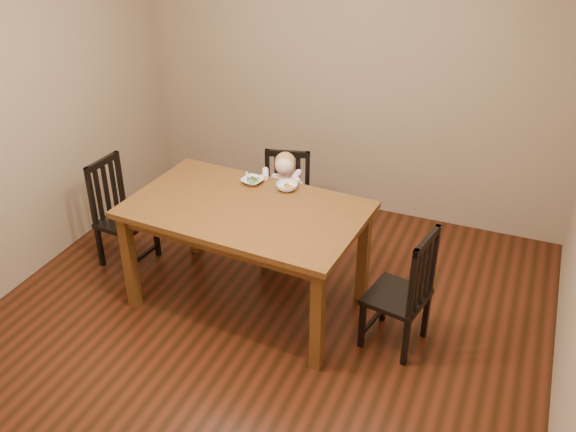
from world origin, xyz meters
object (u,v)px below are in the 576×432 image
at_px(dining_table, 246,219).
at_px(bowl_veg, 287,186).
at_px(chair_left, 120,214).
at_px(chair_right, 404,293).
at_px(chair_child, 285,208).
at_px(bowl_peas, 252,181).
at_px(toddler, 285,197).

distance_m(dining_table, bowl_veg, 0.41).
distance_m(chair_left, bowl_veg, 1.46).
bearing_deg(bowl_veg, chair_right, -21.08).
height_order(chair_child, bowl_veg, chair_child).
height_order(chair_child, chair_left, chair_left).
height_order(chair_child, bowl_peas, chair_child).
distance_m(chair_child, chair_left, 1.35).
xyz_separation_m(chair_child, bowl_veg, (0.18, -0.40, 0.43)).
bearing_deg(bowl_peas, chair_child, 76.00).
distance_m(chair_child, toddler, 0.14).
bearing_deg(dining_table, bowl_veg, 64.67).
bearing_deg(chair_left, toddler, 120.83).
bearing_deg(toddler, bowl_veg, 100.89).
distance_m(chair_left, toddler, 1.35).
bearing_deg(toddler, chair_left, 11.10).
height_order(dining_table, chair_left, chair_left).
height_order(chair_right, bowl_veg, chair_right).
bearing_deg(chair_child, chair_left, 12.99).
relative_size(chair_left, bowl_peas, 5.74).
xyz_separation_m(toddler, bowl_veg, (0.17, -0.35, 0.30)).
relative_size(toddler, bowl_peas, 3.20).
bearing_deg(bowl_veg, toddler, 115.13).
distance_m(chair_right, bowl_peas, 1.41).
height_order(chair_child, toddler, chair_child).
bearing_deg(dining_table, bowl_peas, 107.40).
bearing_deg(chair_right, chair_left, 96.88).
distance_m(dining_table, toddler, 0.73).
xyz_separation_m(dining_table, toddler, (0.00, 0.71, -0.17)).
bearing_deg(chair_left, chair_right, 91.44).
bearing_deg(toddler, chair_right, 133.46).
bearing_deg(bowl_veg, dining_table, -115.33).
bearing_deg(toddler, dining_table, 75.57).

